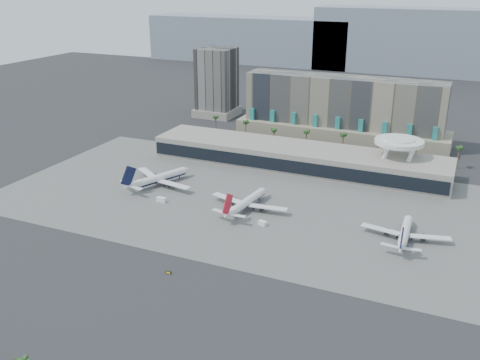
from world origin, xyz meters
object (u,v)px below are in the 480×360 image
at_px(service_vehicle_a, 161,200).
at_px(service_vehicle_b, 262,223).
at_px(airliner_centre, 247,202).
at_px(airliner_right, 405,233).
at_px(airliner_left, 159,178).
at_px(taxiway_sign, 168,272).

height_order(service_vehicle_a, service_vehicle_b, service_vehicle_a).
bearing_deg(airliner_centre, airliner_right, 4.51).
xyz_separation_m(service_vehicle_a, service_vehicle_b, (54.87, -4.31, -0.16)).
bearing_deg(airliner_left, service_vehicle_b, 3.33).
relative_size(airliner_right, service_vehicle_b, 10.10).
bearing_deg(airliner_right, service_vehicle_b, -171.23).
height_order(airliner_left, taxiway_sign, airliner_left).
bearing_deg(airliner_left, airliner_centre, 11.83).
relative_size(airliner_centre, service_vehicle_a, 8.93).
xyz_separation_m(airliner_left, taxiway_sign, (50.94, -76.09, -3.35)).
distance_m(airliner_right, service_vehicle_a, 114.59).
relative_size(airliner_centre, taxiway_sign, 18.52).
bearing_deg(taxiway_sign, service_vehicle_b, 66.35).
bearing_deg(taxiway_sign, airliner_centre, 80.98).
height_order(airliner_centre, taxiway_sign, airliner_centre).
bearing_deg(service_vehicle_b, airliner_centre, 150.66).
relative_size(airliner_centre, airliner_right, 1.08).
bearing_deg(service_vehicle_b, airliner_left, 176.65).
height_order(airliner_centre, service_vehicle_a, airliner_centre).
distance_m(airliner_left, airliner_centre, 55.53).
height_order(airliner_right, service_vehicle_a, airliner_right).
bearing_deg(airliner_right, airliner_left, 172.60).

